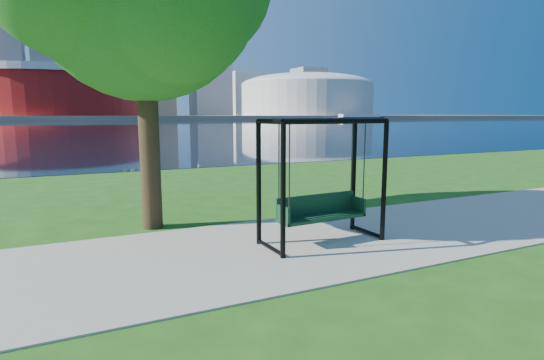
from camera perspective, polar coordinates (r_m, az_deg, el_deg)
ground at (r=8.71m, az=1.16°, el=-7.91°), size 900.00×900.00×0.00m
path at (r=8.28m, az=2.71°, el=-8.70°), size 120.00×4.00×0.03m
river at (r=109.57m, az=-23.37°, el=6.77°), size 900.00×180.00×0.02m
far_bank at (r=313.50m, az=-24.70°, el=7.72°), size 900.00×228.00×2.00m
stadium at (r=242.84m, az=-27.10°, el=10.61°), size 83.00×83.00×32.00m
arena at (r=279.66m, az=4.72°, el=11.50°), size 84.00×84.00×26.56m
skyline at (r=328.57m, az=-25.90°, el=13.76°), size 392.00×66.00×96.50m
swing at (r=8.24m, az=6.68°, el=-0.54°), size 2.42×1.15×2.43m
barge at (r=239.22m, az=11.60°, el=8.31°), size 28.49×10.73×2.78m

